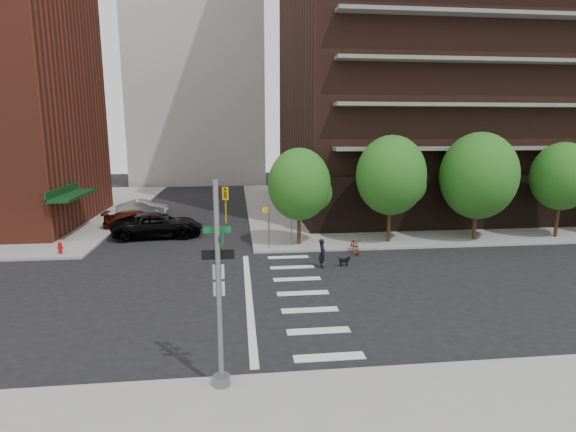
{
  "coord_description": "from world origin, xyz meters",
  "views": [
    {
      "loc": [
        0.05,
        -19.52,
        7.45
      ],
      "look_at": [
        3.0,
        6.0,
        2.5
      ],
      "focal_mm": 28.0,
      "sensor_mm": 36.0,
      "label": 1
    }
  ],
  "objects_px": {
    "parked_car_black": "(158,225)",
    "scooter": "(355,245)",
    "parked_car_maroon": "(137,220)",
    "dog_walker": "(322,253)",
    "traffic_signal": "(220,302)",
    "parked_car_silver": "(143,208)",
    "fire_hydrant": "(60,247)"
  },
  "relations": [
    {
      "from": "scooter",
      "to": "dog_walker",
      "type": "relative_size",
      "value": 1.12
    },
    {
      "from": "traffic_signal",
      "to": "dog_walker",
      "type": "bearing_deg",
      "value": 65.7
    },
    {
      "from": "traffic_signal",
      "to": "dog_walker",
      "type": "distance_m",
      "value": 12.54
    },
    {
      "from": "parked_car_black",
      "to": "parked_car_maroon",
      "type": "relative_size",
      "value": 1.27
    },
    {
      "from": "parked_car_black",
      "to": "parked_car_maroon",
      "type": "xyz_separation_m",
      "value": [
        -2.05,
        2.94,
        -0.15
      ]
    },
    {
      "from": "traffic_signal",
      "to": "fire_hydrant",
      "type": "relative_size",
      "value": 8.2
    },
    {
      "from": "traffic_signal",
      "to": "fire_hydrant",
      "type": "bearing_deg",
      "value": 123.26
    },
    {
      "from": "fire_hydrant",
      "to": "parked_car_silver",
      "type": "xyz_separation_m",
      "value": [
        2.3,
        12.78,
        0.15
      ]
    },
    {
      "from": "parked_car_silver",
      "to": "scooter",
      "type": "xyz_separation_m",
      "value": [
        15.39,
        -14.08,
        -0.23
      ]
    },
    {
      "from": "parked_car_maroon",
      "to": "dog_walker",
      "type": "height_order",
      "value": "dog_walker"
    },
    {
      "from": "parked_car_black",
      "to": "fire_hydrant",
      "type": "bearing_deg",
      "value": 126.5
    },
    {
      "from": "traffic_signal",
      "to": "fire_hydrant",
      "type": "height_order",
      "value": "traffic_signal"
    },
    {
      "from": "parked_car_black",
      "to": "parked_car_maroon",
      "type": "distance_m",
      "value": 3.58
    },
    {
      "from": "parked_car_black",
      "to": "dog_walker",
      "type": "relative_size",
      "value": 3.83
    },
    {
      "from": "parked_car_black",
      "to": "scooter",
      "type": "xyz_separation_m",
      "value": [
        12.69,
        -5.65,
        -0.38
      ]
    },
    {
      "from": "fire_hydrant",
      "to": "parked_car_black",
      "type": "distance_m",
      "value": 6.63
    },
    {
      "from": "scooter",
      "to": "dog_walker",
      "type": "distance_m",
      "value": 3.73
    },
    {
      "from": "parked_car_maroon",
      "to": "fire_hydrant",
      "type": "bearing_deg",
      "value": 155.75
    },
    {
      "from": "traffic_signal",
      "to": "dog_walker",
      "type": "xyz_separation_m",
      "value": [
        5.1,
        11.3,
        -1.89
      ]
    },
    {
      "from": "parked_car_silver",
      "to": "scooter",
      "type": "bearing_deg",
      "value": -130.87
    },
    {
      "from": "parked_car_black",
      "to": "parked_car_silver",
      "type": "xyz_separation_m",
      "value": [
        -2.7,
        8.43,
        -0.15
      ]
    },
    {
      "from": "parked_car_black",
      "to": "parked_car_silver",
      "type": "bearing_deg",
      "value": 13.25
    },
    {
      "from": "traffic_signal",
      "to": "parked_car_black",
      "type": "relative_size",
      "value": 0.97
    },
    {
      "from": "fire_hydrant",
      "to": "dog_walker",
      "type": "bearing_deg",
      "value": -14.79
    },
    {
      "from": "traffic_signal",
      "to": "scooter",
      "type": "relative_size",
      "value": 3.34
    },
    {
      "from": "fire_hydrant",
      "to": "scooter",
      "type": "xyz_separation_m",
      "value": [
        17.69,
        -1.3,
        -0.08
      ]
    },
    {
      "from": "traffic_signal",
      "to": "fire_hydrant",
      "type": "distance_m",
      "value": 18.42
    },
    {
      "from": "parked_car_maroon",
      "to": "scooter",
      "type": "bearing_deg",
      "value": -122.43
    },
    {
      "from": "parked_car_maroon",
      "to": "dog_walker",
      "type": "relative_size",
      "value": 3.01
    },
    {
      "from": "parked_car_black",
      "to": "traffic_signal",
      "type": "bearing_deg",
      "value": -170.16
    },
    {
      "from": "traffic_signal",
      "to": "parked_car_silver",
      "type": "relative_size",
      "value": 1.41
    },
    {
      "from": "fire_hydrant",
      "to": "parked_car_black",
      "type": "bearing_deg",
      "value": 41.03
    }
  ]
}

